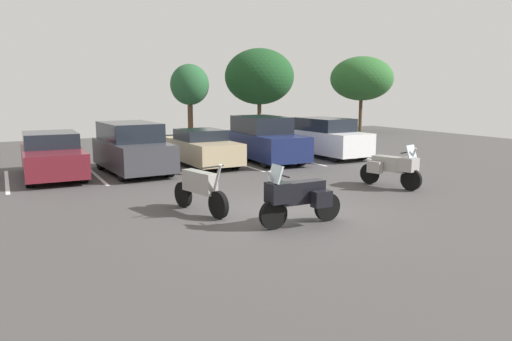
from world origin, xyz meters
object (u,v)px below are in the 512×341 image
object	(u,v)px
car_tan	(201,148)
car_navy	(264,140)
motorcycle_touring	(298,197)
car_maroon	(52,156)
motorcycle_second	(392,167)
motorcycle_third	(200,189)
car_white	(327,138)
car_charcoal	(132,148)

from	to	relation	value
car_tan	car_navy	distance (m)	2.81
motorcycle_touring	car_maroon	bearing A→B (deg)	114.83
motorcycle_touring	car_tan	distance (m)	9.33
motorcycle_second	motorcycle_third	world-z (taller)	motorcycle_second
car_maroon	car_tan	xyz separation A→B (m)	(5.57, 0.05, -0.05)
motorcycle_touring	motorcycle_third	world-z (taller)	motorcycle_touring
car_navy	car_white	world-z (taller)	car_navy
car_tan	car_navy	size ratio (longest dim) A/B	0.93
car_tan	car_navy	world-z (taller)	car_navy
car_navy	car_charcoal	bearing A→B (deg)	-176.88
car_tan	car_white	bearing A→B (deg)	-3.24
car_white	motorcycle_third	bearing A→B (deg)	-142.19
car_charcoal	car_tan	bearing A→B (deg)	9.33
motorcycle_touring	car_tan	xyz separation A→B (m)	(1.32, 9.23, 0.04)
car_maroon	car_white	bearing A→B (deg)	-1.42
motorcycle_touring	car_tan	size ratio (longest dim) A/B	0.47
motorcycle_touring	motorcycle_third	bearing A→B (deg)	126.02
motorcycle_touring	car_charcoal	size ratio (longest dim) A/B	0.48
motorcycle_touring	car_white	size ratio (longest dim) A/B	0.48
motorcycle_second	car_navy	distance (m)	6.87
motorcycle_third	car_white	xyz separation A→B (m)	(8.77, 6.81, 0.26)
motorcycle_third	car_navy	world-z (taller)	car_navy
motorcycle_second	car_maroon	xyz separation A→B (m)	(-9.16, 6.93, 0.10)
car_maroon	motorcycle_touring	bearing A→B (deg)	-65.17
motorcycle_third	car_white	distance (m)	11.11
motorcycle_touring	motorcycle_second	bearing A→B (deg)	24.65
car_maroon	car_navy	distance (m)	8.36
car_maroon	car_charcoal	size ratio (longest dim) A/B	1.06
car_white	car_charcoal	bearing A→B (deg)	-179.10
car_tan	car_charcoal	bearing A→B (deg)	-170.67
motorcycle_third	car_white	size ratio (longest dim) A/B	0.49
motorcycle_touring	car_charcoal	xyz separation A→B (m)	(-1.57, 8.76, 0.25)
car_white	car_navy	bearing A→B (deg)	176.89
motorcycle_touring	car_navy	distance (m)	9.96
car_tan	car_navy	bearing A→B (deg)	-3.38
car_maroon	car_charcoal	xyz separation A→B (m)	(2.68, -0.42, 0.16)
motorcycle_second	car_tan	bearing A→B (deg)	117.21
car_maroon	car_navy	xyz separation A→B (m)	(8.36, -0.12, 0.16)
car_tan	car_white	world-z (taller)	car_white
motorcycle_third	car_navy	xyz separation A→B (m)	(5.63, 6.98, 0.31)
motorcycle_third	car_navy	size ratio (longest dim) A/B	0.45
motorcycle_third	car_tan	size ratio (longest dim) A/B	0.48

